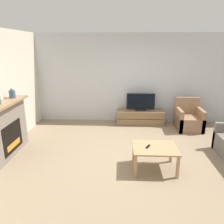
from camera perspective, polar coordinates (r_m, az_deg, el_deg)
name	(u,v)px	position (r m, az deg, el deg)	size (l,w,h in m)	color
ground_plane	(135,156)	(4.93, 5.96, -11.28)	(24.00, 24.00, 0.00)	#89755B
wall_back	(132,79)	(6.83, 5.20, 8.64)	(12.00, 0.06, 2.70)	silver
fireplace	(5,130)	(5.20, -26.16, -4.13)	(0.41, 1.56, 1.19)	slate
mantel_vase_right	(12,94)	(5.42, -24.63, 4.37)	(0.14, 0.14, 0.22)	#385670
tv_stand	(140,117)	(6.81, 7.35, -1.29)	(1.42, 0.48, 0.43)	brown
tv	(141,103)	(6.68, 7.50, 2.45)	(0.85, 0.18, 0.53)	black
armchair	(188,119)	(6.69, 19.34, -1.80)	(0.70, 0.76, 0.88)	#937051
coffee_table	(155,150)	(4.32, 11.12, -9.76)	(0.84, 0.66, 0.47)	#A37F56
remote	(148,146)	(4.27, 9.37, -8.88)	(0.11, 0.15, 0.02)	black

